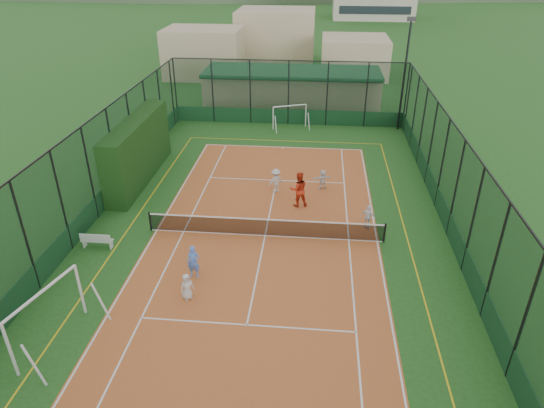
{
  "coord_description": "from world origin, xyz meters",
  "views": [
    {
      "loc": [
        2.29,
        -20.24,
        12.77
      ],
      "look_at": [
        0.24,
        1.13,
        1.2
      ],
      "focal_mm": 32.0,
      "sensor_mm": 36.0,
      "label": 1
    }
  ],
  "objects": [
    {
      "name": "hedge_left",
      "position": [
        -8.3,
        5.95,
        1.86
      ],
      "size": [
        1.27,
        8.48,
        3.71
      ],
      "primitive_type": "cube",
      "color": "black",
      "rests_on": "ground"
    },
    {
      "name": "futsal_goal_near",
      "position": [
        -6.86,
        -7.9,
        1.12
      ],
      "size": [
        3.61,
        1.88,
        2.24
      ],
      "primitive_type": null,
      "rotation": [
        0.0,
        0.0,
        1.31
      ],
      "color": "white",
      "rests_on": "ground"
    },
    {
      "name": "child_far_left",
      "position": [
        0.1,
        4.86,
        0.73
      ],
      "size": [
        1.07,
        0.94,
        1.43
      ],
      "primitive_type": "imported",
      "rotation": [
        0.0,
        0.0,
        3.7
      ],
      "color": "silver",
      "rests_on": "court_slab"
    },
    {
      "name": "tennis_balls",
      "position": [
        1.45,
        1.29,
        0.04
      ],
      "size": [
        6.14,
        0.91,
        0.07
      ],
      "color": "#CCE033",
      "rests_on": "court_slab"
    },
    {
      "name": "coach",
      "position": [
        1.49,
        3.3,
        1.01
      ],
      "size": [
        1.13,
        0.98,
        2.0
      ],
      "primitive_type": "imported",
      "rotation": [
        0.0,
        0.0,
        3.4
      ],
      "color": "red",
      "rests_on": "court_slab"
    },
    {
      "name": "white_bench",
      "position": [
        -7.8,
        -1.77,
        0.42
      ],
      "size": [
        1.5,
        0.42,
        0.84
      ],
      "primitive_type": null,
      "rotation": [
        0.0,
        0.0,
        0.01
      ],
      "color": "white",
      "rests_on": "ground"
    },
    {
      "name": "floodlight_ne",
      "position": [
        8.6,
        16.6,
        4.12
      ],
      "size": [
        0.6,
        0.26,
        8.25
      ],
      "primitive_type": null,
      "color": "black",
      "rests_on": "ground"
    },
    {
      "name": "perimeter_fence",
      "position": [
        0.0,
        0.0,
        2.5
      ],
      "size": [
        18.12,
        34.12,
        5.0
      ],
      "primitive_type": null,
      "color": "black",
      "rests_on": "ground"
    },
    {
      "name": "child_near_left",
      "position": [
        -2.61,
        -5.06,
        0.59
      ],
      "size": [
        0.67,
        0.65,
        1.17
      ],
      "primitive_type": "imported",
      "rotation": [
        0.0,
        0.0,
        0.72
      ],
      "color": "silver",
      "rests_on": "court_slab"
    },
    {
      "name": "clubhouse",
      "position": [
        0.0,
        22.0,
        1.57
      ],
      "size": [
        15.2,
        7.2,
        3.15
      ],
      "primitive_type": null,
      "color": "tan",
      "rests_on": "ground"
    },
    {
      "name": "child_far_back",
      "position": [
        2.79,
        5.58,
        0.6
      ],
      "size": [
        1.15,
        0.76,
        1.18
      ],
      "primitive_type": "imported",
      "rotation": [
        0.0,
        0.0,
        3.56
      ],
      "color": "white",
      "rests_on": "court_slab"
    },
    {
      "name": "ground",
      "position": [
        0.0,
        0.0,
        0.0
      ],
      "size": [
        300.0,
        300.0,
        0.0
      ],
      "primitive_type": "plane",
      "color": "#22511B",
      "rests_on": "ground"
    },
    {
      "name": "futsal_goal_far",
      "position": [
        0.18,
        16.06,
        0.89
      ],
      "size": [
        2.86,
        1.77,
        1.78
      ],
      "primitive_type": null,
      "rotation": [
        0.0,
        0.0,
        0.38
      ],
      "color": "white",
      "rests_on": "ground"
    },
    {
      "name": "tennis_net",
      "position": [
        0.0,
        0.0,
        0.53
      ],
      "size": [
        11.67,
        0.12,
        1.06
      ],
      "primitive_type": null,
      "color": "black",
      "rests_on": "ground"
    },
    {
      "name": "court_slab",
      "position": [
        0.0,
        0.0,
        0.01
      ],
      "size": [
        11.17,
        23.97,
        0.01
      ],
      "primitive_type": "cube",
      "color": "#AC5126",
      "rests_on": "ground"
    },
    {
      "name": "child_near_mid",
      "position": [
        -2.69,
        -3.58,
        0.76
      ],
      "size": [
        0.55,
        0.37,
        1.5
      ],
      "primitive_type": "imported",
      "rotation": [
        0.0,
        0.0,
        0.01
      ],
      "color": "#5080E4",
      "rests_on": "court_slab"
    },
    {
      "name": "child_far_right",
      "position": [
        5.08,
        1.2,
        0.67
      ],
      "size": [
        0.83,
        0.63,
        1.32
      ],
      "primitive_type": "imported",
      "rotation": [
        0.0,
        0.0,
        2.69
      ],
      "color": "white",
      "rests_on": "court_slab"
    }
  ]
}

